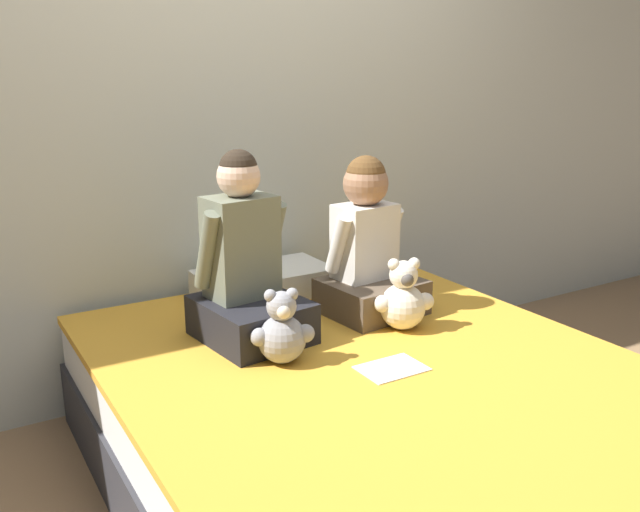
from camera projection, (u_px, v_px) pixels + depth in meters
ground_plane at (373, 485)px, 2.32m from camera, size 14.00×14.00×0.00m
wall_behind_bed at (233, 100)px, 2.87m from camera, size 8.00×0.06×2.50m
bed at (375, 427)px, 2.26m from camera, size 1.63×2.00×0.45m
child_on_left at (245, 270)px, 2.37m from camera, size 0.37×0.42×0.67m
child_on_right at (368, 249)px, 2.62m from camera, size 0.38×0.35×0.61m
teddy_bear_held_by_left_child at (282, 332)px, 2.19m from camera, size 0.20×0.16×0.25m
teddy_bear_held_by_right_child at (403, 299)px, 2.47m from camera, size 0.21×0.17×0.27m
pillow_at_headboard at (264, 282)px, 2.86m from camera, size 0.55×0.31×0.11m
sign_card at (392, 368)px, 2.16m from camera, size 0.21×0.15×0.00m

